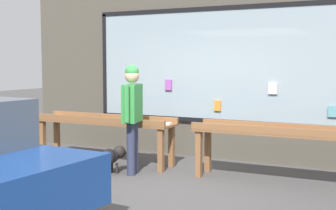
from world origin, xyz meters
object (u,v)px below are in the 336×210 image
at_px(display_table_left, 104,125).
at_px(display_table_right, 281,137).
at_px(small_dog, 111,156).
at_px(person_browsing, 132,109).

relative_size(display_table_left, display_table_right, 1.00).
relative_size(display_table_left, small_dog, 4.45).
distance_m(display_table_right, small_dog, 2.74).
height_order(display_table_left, person_browsing, person_browsing).
bearing_deg(display_table_right, display_table_left, 179.92).
distance_m(display_table_right, person_browsing, 2.39).
bearing_deg(person_browsing, display_table_right, -91.11).
relative_size(display_table_right, small_dog, 4.45).
bearing_deg(small_dog, display_table_right, -62.94).
distance_m(display_table_left, person_browsing, 1.12).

